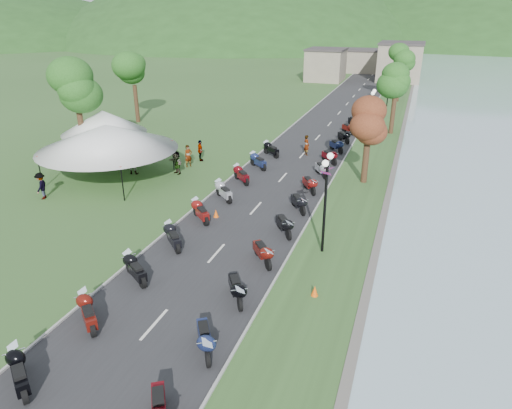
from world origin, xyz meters
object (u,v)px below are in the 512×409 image
(vendor_tent_main, at_px, (109,152))
(pedestrian_a, at_px, (189,167))
(pedestrian_b, at_px, (133,174))
(pedestrian_c, at_px, (44,199))

(vendor_tent_main, relative_size, pedestrian_a, 3.78)
(vendor_tent_main, xyz_separation_m, pedestrian_b, (0.84, 1.45, -2.00))
(vendor_tent_main, height_order, pedestrian_c, vendor_tent_main)
(vendor_tent_main, relative_size, pedestrian_b, 3.61)
(pedestrian_c, bearing_deg, vendor_tent_main, 135.82)
(vendor_tent_main, xyz_separation_m, pedestrian_c, (-1.91, -4.75, -2.00))
(pedestrian_a, height_order, pedestrian_b, pedestrian_b)
(vendor_tent_main, height_order, pedestrian_a, vendor_tent_main)
(pedestrian_a, relative_size, pedestrian_b, 0.95)
(pedestrian_c, bearing_deg, pedestrian_b, 133.80)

